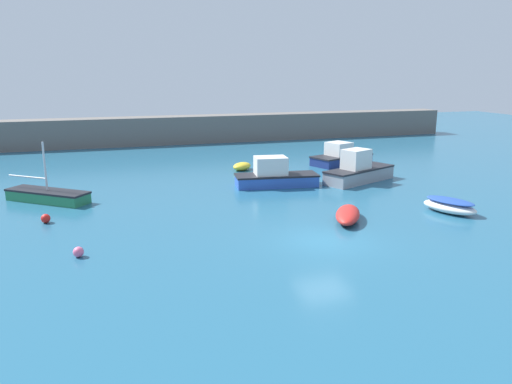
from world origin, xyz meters
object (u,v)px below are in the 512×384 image
(rowboat_white_midwater, at_px, (348,215))
(mooring_buoy_pink, at_px, (78,252))
(motorboat_with_cabin, at_px, (341,157))
(sailboat_short_mast, at_px, (48,196))
(cabin_cruiser_white, at_px, (358,171))
(mooring_buoy_red, at_px, (46,219))
(fishing_dinghy_green, at_px, (242,166))
(motorboat_grey_hull, at_px, (274,175))
(rowboat_with_red_cover, at_px, (450,206))

(rowboat_white_midwater, distance_m, mooring_buoy_pink, 13.37)
(motorboat_with_cabin, distance_m, sailboat_short_mast, 23.14)
(cabin_cruiser_white, height_order, mooring_buoy_red, cabin_cruiser_white)
(rowboat_white_midwater, bearing_deg, fishing_dinghy_green, 36.74)
(motorboat_grey_hull, relative_size, mooring_buoy_pink, 12.90)
(rowboat_white_midwater, relative_size, cabin_cruiser_white, 0.58)
(motorboat_grey_hull, bearing_deg, motorboat_with_cabin, 43.98)
(fishing_dinghy_green, bearing_deg, mooring_buoy_pink, -168.85)
(rowboat_white_midwater, bearing_deg, mooring_buoy_red, 104.64)
(sailboat_short_mast, relative_size, mooring_buoy_red, 10.73)
(rowboat_with_red_cover, bearing_deg, cabin_cruiser_white, 164.08)
(cabin_cruiser_white, bearing_deg, rowboat_white_midwater, -145.36)
(motorboat_grey_hull, xyz_separation_m, fishing_dinghy_green, (-0.59, 6.04, -0.43))
(rowboat_with_red_cover, relative_size, motorboat_grey_hull, 0.59)
(rowboat_white_midwater, height_order, mooring_buoy_red, rowboat_white_midwater)
(mooring_buoy_red, height_order, mooring_buoy_pink, mooring_buoy_red)
(cabin_cruiser_white, xyz_separation_m, mooring_buoy_red, (-20.22, -3.96, -0.55))
(rowboat_with_red_cover, height_order, fishing_dinghy_green, rowboat_with_red_cover)
(motorboat_grey_hull, bearing_deg, rowboat_white_midwater, -76.51)
(rowboat_white_midwater, height_order, motorboat_grey_hull, motorboat_grey_hull)
(rowboat_with_red_cover, relative_size, motorboat_with_cabin, 0.58)
(sailboat_short_mast, bearing_deg, motorboat_with_cabin, 53.09)
(rowboat_white_midwater, bearing_deg, sailboat_short_mast, 90.48)
(rowboat_with_red_cover, bearing_deg, mooring_buoy_pink, -109.63)
(rowboat_with_red_cover, xyz_separation_m, mooring_buoy_red, (-21.23, 4.60, -0.16))
(rowboat_with_red_cover, distance_m, motorboat_grey_hull, 11.52)
(rowboat_with_red_cover, distance_m, motorboat_with_cabin, 15.07)
(cabin_cruiser_white, relative_size, motorboat_grey_hull, 1.05)
(motorboat_with_cabin, xyz_separation_m, rowboat_white_midwater, (-7.03, -14.79, -0.30))
(mooring_buoy_pink, bearing_deg, cabin_cruiser_white, 27.48)
(rowboat_white_midwater, bearing_deg, motorboat_with_cabin, 5.30)
(cabin_cruiser_white, distance_m, fishing_dinghy_green, 9.37)
(cabin_cruiser_white, bearing_deg, fishing_dinghy_green, 112.01)
(cabin_cruiser_white, xyz_separation_m, mooring_buoy_pink, (-18.44, -9.59, -0.56))
(mooring_buoy_pink, bearing_deg, motorboat_grey_hull, 39.26)
(fishing_dinghy_green, xyz_separation_m, mooring_buoy_pink, (-11.74, -16.13, -0.08))
(rowboat_with_red_cover, xyz_separation_m, motorboat_grey_hull, (-7.11, 9.06, 0.34))
(mooring_buoy_pink, bearing_deg, rowboat_with_red_cover, 3.02)
(rowboat_white_midwater, height_order, sailboat_short_mast, sailboat_short_mast)
(rowboat_with_red_cover, height_order, motorboat_with_cabin, motorboat_with_cabin)
(rowboat_with_red_cover, bearing_deg, fishing_dinghy_green, -175.61)
(motorboat_with_cabin, relative_size, sailboat_short_mast, 1.16)
(motorboat_grey_hull, bearing_deg, mooring_buoy_pink, -133.54)
(motorboat_with_cabin, height_order, motorboat_grey_hull, motorboat_grey_hull)
(mooring_buoy_red, distance_m, mooring_buoy_pink, 5.90)
(mooring_buoy_pink, bearing_deg, motorboat_with_cabin, 38.31)
(sailboat_short_mast, bearing_deg, mooring_buoy_pink, -40.19)
(rowboat_white_midwater, bearing_deg, motorboat_grey_hull, 37.01)
(rowboat_white_midwater, xyz_separation_m, sailboat_short_mast, (-15.36, 8.95, 0.03))
(fishing_dinghy_green, relative_size, sailboat_short_mast, 0.42)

